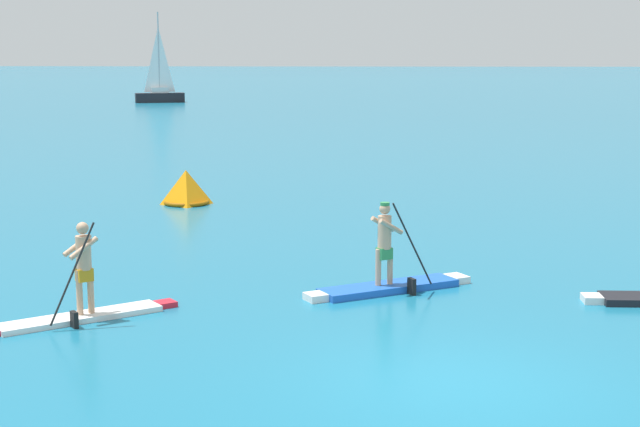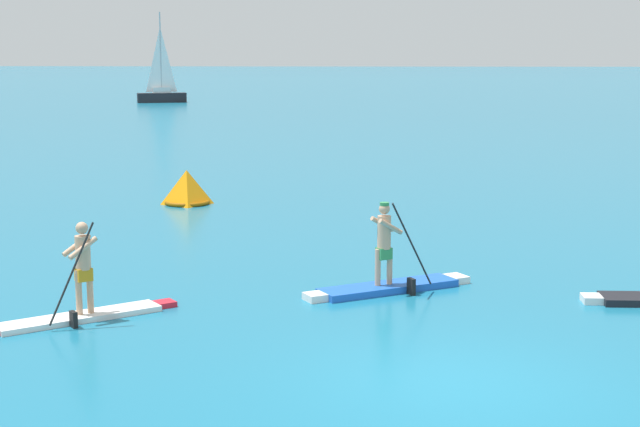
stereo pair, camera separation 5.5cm
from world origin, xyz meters
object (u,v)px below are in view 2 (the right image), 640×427
object	(u,v)px
paddleboarder_mid_center	(388,276)
race_marker_buoy	(187,189)
paddleboarder_near_left	(80,299)
sailboat_left_horizon	(162,89)

from	to	relation	value
paddleboarder_mid_center	race_marker_buoy	distance (m)	11.84
paddleboarder_near_left	sailboat_left_horizon	xyz separation A→B (m)	(-12.06, 66.00, 0.74)
paddleboarder_mid_center	race_marker_buoy	xyz separation A→B (m)	(-5.75, 10.34, 0.15)
race_marker_buoy	sailboat_left_horizon	size ratio (longest dim) A/B	0.18
race_marker_buoy	paddleboarder_near_left	bearing A→B (deg)	-88.23
sailboat_left_horizon	paddleboarder_mid_center	bearing A→B (deg)	-92.57
race_marker_buoy	sailboat_left_horizon	distance (m)	54.67
paddleboarder_near_left	paddleboarder_mid_center	xyz separation A→B (m)	(5.36, 2.25, -0.07)
paddleboarder_near_left	sailboat_left_horizon	world-z (taller)	sailboat_left_horizon
paddleboarder_mid_center	sailboat_left_horizon	world-z (taller)	sailboat_left_horizon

